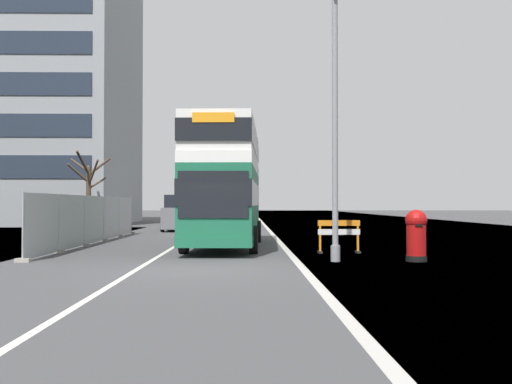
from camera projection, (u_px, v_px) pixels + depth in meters
name	position (u px, v px, depth m)	size (l,w,h in m)	color
ground	(215.00, 272.00, 15.93)	(140.00, 280.00, 0.10)	#424244
double_decker_bus	(226.00, 184.00, 24.40)	(3.09, 10.76, 4.86)	#196042
lamppost_foreground	(335.00, 131.00, 18.27)	(0.29, 0.70, 8.50)	gray
red_pillar_postbox	(416.00, 233.00, 18.27)	(0.66, 0.66, 1.59)	black
roadworks_barrier	(339.00, 233.00, 21.32)	(1.52, 0.48, 1.18)	orange
construction_site_fence	(94.00, 220.00, 26.48)	(0.44, 17.20, 2.17)	#A8AAAD
car_oncoming_near	(180.00, 214.00, 38.83)	(2.05, 4.52, 2.34)	slate
car_receding_mid	(237.00, 213.00, 45.47)	(2.00, 4.11, 2.32)	gray
bare_tree_far_verge_near	(88.00, 187.00, 41.98)	(2.98, 3.27, 5.42)	#4C3D2D
bare_tree_far_verge_mid	(109.00, 196.00, 58.53)	(2.66, 2.04, 5.27)	#4C3D2D
bare_tree_far_verge_far	(131.00, 201.00, 62.59)	(2.41, 1.94, 4.33)	#4C3D2D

